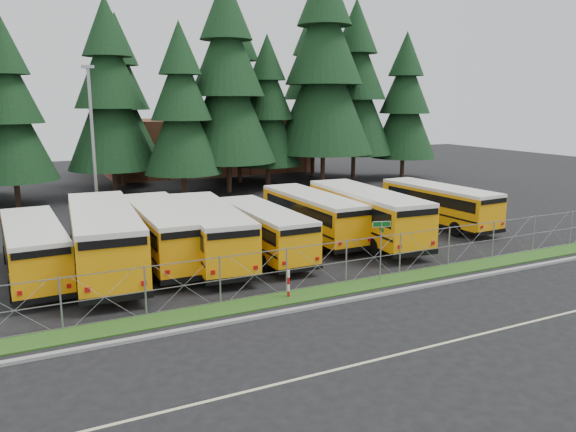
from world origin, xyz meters
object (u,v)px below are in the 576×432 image
object	(u,v)px
striped_bollard	(288,284)
street_sign	(381,238)
bus_3	(207,234)
bus_4	(261,232)
bus_5	(310,216)
bus_east	(435,205)
bus_0	(34,250)
bus_6	(363,215)
bus_2	(162,234)
bus_1	(104,240)
light_standard	(93,144)

from	to	relation	value
striped_bollard	street_sign	bearing A→B (deg)	1.10
bus_3	street_sign	size ratio (longest dim) A/B	3.94
bus_4	bus_5	xyz separation A→B (m)	(4.02, 1.99, 0.07)
bus_4	bus_east	world-z (taller)	bus_east
bus_0	bus_6	xyz separation A→B (m)	(17.56, -0.76, 0.17)
bus_6	bus_0	bearing A→B (deg)	-178.59
bus_2	bus_4	bearing A→B (deg)	-12.54
bus_4	bus_east	xyz separation A→B (m)	(13.15, 1.59, 0.04)
bus_1	bus_east	world-z (taller)	bus_1
bus_2	striped_bollard	world-z (taller)	bus_2
bus_2	light_standard	bearing A→B (deg)	104.71
bus_east	bus_0	bearing A→B (deg)	178.11
bus_0	bus_6	size ratio (longest dim) A/B	0.89
bus_2	striped_bollard	bearing A→B (deg)	-65.34
bus_1	striped_bollard	xyz separation A→B (m)	(6.30, -7.00, -1.00)
bus_east	light_standard	xyz separation A→B (m)	(-20.10, 7.81, 4.16)
bus_2	light_standard	distance (m)	9.34
bus_0	bus_3	world-z (taller)	bus_3
bus_5	bus_2	bearing A→B (deg)	-175.05
street_sign	light_standard	size ratio (longest dim) A/B	0.28
bus_2	bus_5	bearing A→B (deg)	6.07
bus_1	bus_6	size ratio (longest dim) A/B	1.05
bus_1	bus_2	size ratio (longest dim) A/B	1.10
bus_2	bus_3	bearing A→B (deg)	-23.81
bus_2	bus_5	xyz separation A→B (m)	(9.00, 0.77, -0.08)
bus_3	bus_4	size ratio (longest dim) A/B	1.11
bus_0	street_sign	xyz separation A→B (m)	(14.05, -7.43, 0.68)
bus_2	bus_5	distance (m)	9.04
bus_0	bus_east	bearing A→B (deg)	-0.46
bus_0	bus_1	bearing A→B (deg)	-11.52
bus_3	striped_bollard	bearing A→B (deg)	-73.99
bus_4	bus_2	bearing A→B (deg)	166.78
light_standard	bus_4	bearing A→B (deg)	-53.51
bus_east	striped_bollard	world-z (taller)	bus_east
bus_2	street_sign	size ratio (longest dim) A/B	3.96
bus_3	bus_4	xyz separation A→B (m)	(2.91, -0.25, -0.15)
street_sign	striped_bollard	size ratio (longest dim) A/B	2.34
street_sign	bus_3	bearing A→B (deg)	131.96
bus_1	bus_6	world-z (taller)	bus_1
bus_2	striped_bollard	size ratio (longest dim) A/B	9.27
bus_east	bus_3	bearing A→B (deg)	-178.47
bus_5	bus_east	size ratio (longest dim) A/B	1.03
bus_4	street_sign	bearing A→B (deg)	-63.85
bus_5	striped_bollard	size ratio (longest dim) A/B	8.76
bus_1	light_standard	distance (m)	9.77
bus_0	bus_4	size ratio (longest dim) A/B	1.03
bus_0	street_sign	distance (m)	15.91
bus_1	striped_bollard	bearing A→B (deg)	-43.70
striped_bollard	bus_6	bearing A→B (deg)	39.47
bus_3	bus_6	world-z (taller)	bus_6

